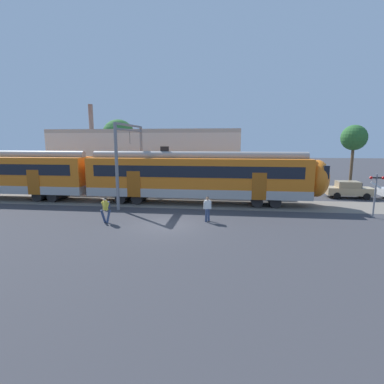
% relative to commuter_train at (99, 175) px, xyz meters
% --- Properties ---
extents(ground_plane, '(160.00, 160.00, 0.00)m').
position_rel_commuter_train_xyz_m(ground_plane, '(7.35, -6.88, -2.25)').
color(ground_plane, '#38383D').
extents(track_bed, '(80.00, 4.40, 0.01)m').
position_rel_commuter_train_xyz_m(track_bed, '(-2.48, 0.00, -2.25)').
color(track_bed, slate).
rests_on(track_bed, ground).
extents(commuter_train, '(38.05, 3.07, 4.73)m').
position_rel_commuter_train_xyz_m(commuter_train, '(0.00, 0.00, 0.00)').
color(commuter_train, '#B2ADA8').
rests_on(commuter_train, ground).
extents(pedestrian_yellow, '(0.70, 0.51, 1.67)m').
position_rel_commuter_train_xyz_m(pedestrian_yellow, '(3.43, -6.79, -1.26)').
color(pedestrian_yellow, navy).
rests_on(pedestrian_yellow, ground).
extents(pedestrian_white, '(0.54, 0.68, 1.67)m').
position_rel_commuter_train_xyz_m(pedestrian_white, '(9.82, -5.70, -1.29)').
color(pedestrian_white, navy).
rests_on(pedestrian_white, ground).
extents(parked_car_tan, '(4.06, 1.87, 1.54)m').
position_rel_commuter_train_xyz_m(parked_car_tan, '(22.11, 4.14, -1.47)').
color(parked_car_tan, tan).
rests_on(parked_car_tan, ground).
extents(catenary_gantry, '(0.24, 6.64, 6.53)m').
position_rel_commuter_train_xyz_m(catenary_gantry, '(2.87, 0.00, 2.06)').
color(catenary_gantry, gray).
rests_on(catenary_gantry, ground).
extents(crossing_signal, '(0.96, 0.22, 3.00)m').
position_rel_commuter_train_xyz_m(crossing_signal, '(20.96, -3.34, -0.24)').
color(crossing_signal, gray).
rests_on(crossing_signal, ground).
extents(background_building, '(20.70, 5.00, 9.20)m').
position_rel_commuter_train_xyz_m(background_building, '(1.89, 8.16, 0.95)').
color(background_building, beige).
rests_on(background_building, ground).
extents(street_tree_right, '(2.85, 2.85, 6.98)m').
position_rel_commuter_train_xyz_m(street_tree_right, '(25.14, 11.91, 3.24)').
color(street_tree_right, brown).
rests_on(street_tree_right, ground).
extents(street_tree_left, '(3.98, 3.98, 7.79)m').
position_rel_commuter_train_xyz_m(street_tree_left, '(-2.44, 11.50, 3.52)').
color(street_tree_left, brown).
rests_on(street_tree_left, ground).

